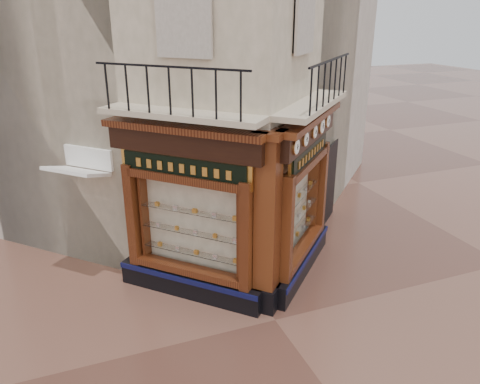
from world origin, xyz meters
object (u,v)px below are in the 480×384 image
clock_e (328,121)px  awning (90,274)px  clock_c (314,132)px  clock_a (296,147)px  signboard_right (309,153)px  corner_pilaster (267,227)px  signboard_left (183,168)px  clock_d (322,126)px  clock_b (305,139)px

clock_e → awning: bearing=124.4°
clock_c → clock_e: (0.83, 0.83, 0.00)m
clock_a → signboard_right: 1.50m
corner_pilaster → signboard_left: corner_pilaster is taller
corner_pilaster → clock_c: (1.49, 0.89, 1.67)m
corner_pilaster → signboard_right: bearing=-10.2°
clock_c → clock_d: (0.44, 0.44, 0.00)m
corner_pilaster → clock_e: bearing=-8.5°
signboard_left → signboard_right: bearing=-135.0°
corner_pilaster → clock_a: corner_pilaster is taller
clock_b → clock_d: size_ratio=0.83×
corner_pilaster → clock_c: corner_pilaster is taller
clock_b → clock_e: bearing=0.0°
clock_b → signboard_left: bearing=121.0°
corner_pilaster → signboard_left: 2.12m
clock_d → clock_e: clock_d is taller
clock_c → signboard_right: size_ratio=0.16×
clock_e → clock_b: bearing=-180.0°
signboard_right → clock_c: bearing=-122.4°
clock_b → awning: size_ratio=0.23×
clock_a → clock_b: (0.45, 0.45, -0.00)m
signboard_left → signboard_right: (2.92, -0.00, 0.00)m
clock_c → clock_d: bearing=0.0°
clock_a → awning: size_ratio=0.25×
awning → clock_a: bearing=-170.2°
corner_pilaster → clock_b: size_ratio=12.56×
clock_e → clock_d: bearing=180.0°
clock_c → clock_d: 0.62m
clock_b → clock_c: (0.49, 0.49, 0.00)m
clock_e → signboard_right: (-0.86, -0.70, -0.52)m
clock_e → signboard_left: clock_e is taller
signboard_right → clock_b: bearing=-171.7°
clock_c → clock_e: bearing=-0.0°
clock_a → awning: (-4.07, 2.87, -3.62)m
corner_pilaster → awning: 4.91m
clock_e → awning: (-5.84, 1.09, -3.62)m
awning → clock_d: bearing=-150.3°
clock_c → corner_pilaster: bearing=165.7°
awning → signboard_left: bearing=-176.1°
signboard_left → signboard_right: signboard_left is taller
clock_e → signboard_left: (-3.78, -0.70, -0.52)m
clock_e → signboard_right: size_ratio=0.16×
signboard_left → clock_b: bearing=-149.0°
corner_pilaster → clock_a: size_ratio=11.94×
clock_a → clock_c: (0.94, 0.94, -0.00)m
clock_c → clock_e: clock_e is taller
corner_pilaster → clock_b: corner_pilaster is taller
clock_b → awning: 6.27m
awning → signboard_right: bearing=-154.8°
awning → clock_e: bearing=-145.6°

